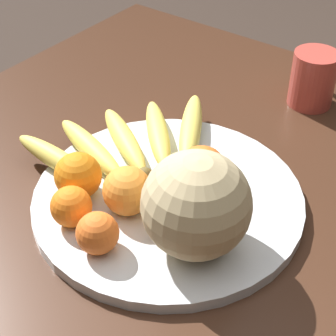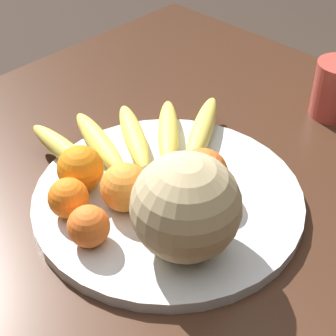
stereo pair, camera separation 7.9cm
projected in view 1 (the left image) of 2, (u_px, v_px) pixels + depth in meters
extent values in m
cube|color=#3D2316|center=(162.00, 246.00, 0.80)|extent=(1.23, 1.09, 0.04)
cube|color=#3D2316|center=(146.00, 152.00, 1.57)|extent=(0.07, 0.07, 0.69)
cylinder|color=silver|center=(168.00, 199.00, 0.83)|extent=(0.40, 0.40, 0.02)
torus|color=#1E4C56|center=(168.00, 198.00, 0.83)|extent=(0.40, 0.40, 0.01)
sphere|color=tan|center=(195.00, 206.00, 0.70)|extent=(0.14, 0.14, 0.14)
sphere|color=brown|center=(145.00, 175.00, 0.83)|extent=(0.02, 0.02, 0.02)
ellipsoid|color=#E5D156|center=(191.00, 129.00, 0.93)|extent=(0.19, 0.13, 0.03)
ellipsoid|color=#E5D156|center=(158.00, 133.00, 0.92)|extent=(0.16, 0.15, 0.03)
ellipsoid|color=#E5D156|center=(124.00, 140.00, 0.90)|extent=(0.13, 0.17, 0.03)
ellipsoid|color=#E5D156|center=(91.00, 148.00, 0.88)|extent=(0.09, 0.19, 0.03)
ellipsoid|color=#E5D156|center=(57.00, 159.00, 0.86)|extent=(0.04, 0.18, 0.03)
sphere|color=orange|center=(201.00, 170.00, 0.81)|extent=(0.07, 0.07, 0.07)
sphere|color=orange|center=(129.00, 189.00, 0.78)|extent=(0.07, 0.07, 0.07)
sphere|color=orange|center=(78.00, 176.00, 0.80)|extent=(0.07, 0.07, 0.07)
sphere|color=orange|center=(71.00, 207.00, 0.76)|extent=(0.06, 0.06, 0.06)
sphere|color=orange|center=(97.00, 233.00, 0.72)|extent=(0.06, 0.06, 0.06)
cube|color=white|center=(158.00, 198.00, 0.82)|extent=(0.09, 0.08, 0.00)
cylinder|color=#B74238|center=(313.00, 79.00, 1.02)|extent=(0.08, 0.08, 0.10)
torus|color=#B74238|center=(313.00, 65.00, 1.05)|extent=(0.07, 0.04, 0.07)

